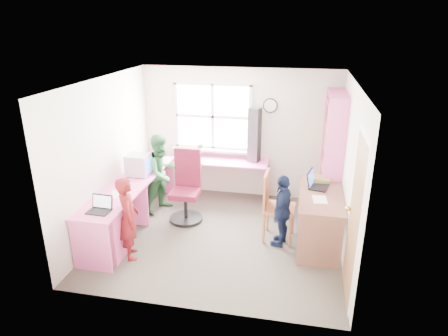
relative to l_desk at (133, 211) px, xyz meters
name	(u,v)px	position (x,y,z in m)	size (l,w,h in m)	color
room	(223,161)	(1.32, 0.38, 0.76)	(3.64, 3.44, 2.44)	#433C34
l_desk	(133,211)	(0.00, 0.00, 0.00)	(2.38, 2.95, 0.75)	pink
right_desk	(320,208)	(2.78, 0.41, 0.12)	(0.65, 1.38, 0.79)	brown
bookshelf	(332,158)	(2.96, 1.47, 0.55)	(0.30, 1.02, 2.10)	pink
swivel_chair	(187,190)	(0.62, 0.78, 0.06)	(0.57, 0.57, 1.20)	black
wooden_chair	(274,203)	(2.10, 0.42, 0.12)	(0.48, 0.48, 1.06)	#BC693E
crt_monitor	(138,165)	(-0.17, 0.72, 0.48)	(0.37, 0.33, 0.36)	#B3B4B8
laptop_left	(100,207)	(-0.17, -0.63, 0.34)	(0.31, 0.26, 0.21)	black
laptop_right	(316,183)	(2.70, 0.69, 0.39)	(0.37, 0.42, 0.25)	black
speaker_a	(138,172)	(-0.14, 0.61, 0.38)	(0.10, 0.10, 0.17)	black
speaker_b	(151,161)	(-0.13, 1.17, 0.39)	(0.11, 0.11, 0.19)	black
cd_tower	(254,135)	(1.61, 1.78, 0.79)	(0.24, 0.22, 0.99)	black
game_box	(319,179)	(2.76, 0.94, 0.37)	(0.32, 0.32, 0.06)	red
paper_a	(119,194)	(-0.16, -0.07, 0.30)	(0.33, 0.37, 0.00)	silver
paper_b	(320,199)	(2.75, 0.23, 0.34)	(0.22, 0.29, 0.00)	silver
potted_plant	(199,151)	(0.59, 1.76, 0.44)	(0.16, 0.13, 0.29)	#2A6B33
person_red	(128,218)	(0.16, -0.50, 0.15)	(0.44, 0.29, 1.21)	maroon
person_green	(162,173)	(0.11, 1.02, 0.23)	(0.67, 0.52, 1.38)	#2C6F39
person_navy	(282,211)	(2.24, 0.25, 0.10)	(0.65, 0.27, 1.11)	#131D3C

